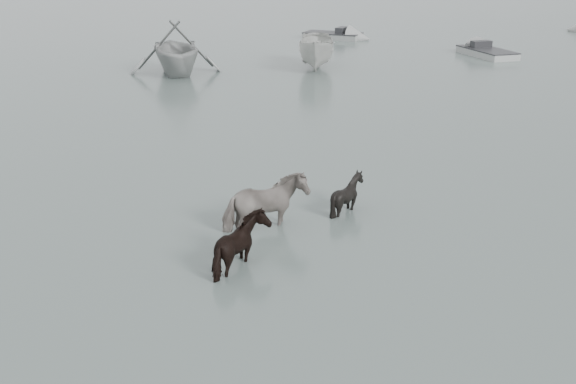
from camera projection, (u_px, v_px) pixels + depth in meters
name	position (u px, v px, depth m)	size (l,w,h in m)	color
ground	(350.00, 235.00, 16.16)	(140.00, 140.00, 0.00)	#495753
pony_pinto	(265.00, 195.00, 16.22)	(0.88, 1.92, 1.62)	black
pony_dark	(242.00, 237.00, 14.31)	(1.35, 1.15, 1.36)	black
pony_black	(347.00, 188.00, 17.37)	(0.95, 1.07, 1.18)	black
rowboat_trail	(176.00, 46.00, 34.09)	(4.42, 5.12, 2.70)	#A0A3A1
boat_small	(317.00, 50.00, 35.73)	(1.74, 4.63, 1.79)	#BBBCB6
skiff_port	(487.00, 49.00, 39.44)	(5.33, 1.60, 0.75)	#A5A7A4
skiff_mid	(333.00, 33.00, 45.99)	(5.01, 1.60, 0.75)	gray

